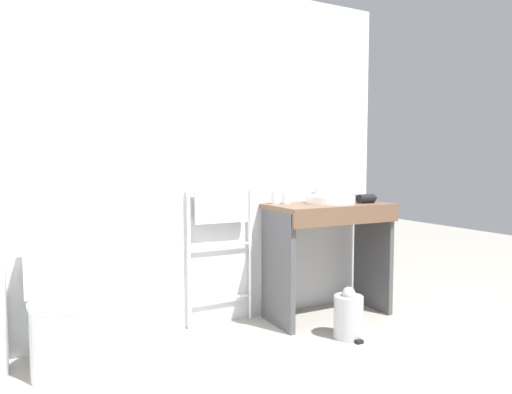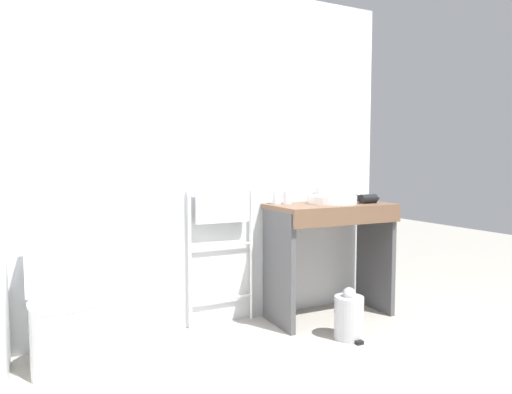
{
  "view_description": "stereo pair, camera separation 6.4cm",
  "coord_description": "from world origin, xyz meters",
  "px_view_note": "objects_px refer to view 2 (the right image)",
  "views": [
    {
      "loc": [
        -1.25,
        -1.85,
        1.21
      ],
      "look_at": [
        0.15,
        0.84,
        0.98
      ],
      "focal_mm": 32.0,
      "sensor_mm": 36.0,
      "label": 1
    },
    {
      "loc": [
        -1.19,
        -1.88,
        1.21
      ],
      "look_at": [
        0.15,
        0.84,
        0.98
      ],
      "focal_mm": 32.0,
      "sensor_mm": 36.0,
      "label": 2
    }
  ],
  "objects_px": {
    "cup_near_edge": "(287,197)",
    "sink_basin": "(332,199)",
    "toilet": "(65,317)",
    "cup_near_wall": "(277,197)",
    "towel_radiator": "(222,222)",
    "hair_dryer": "(368,199)",
    "trash_bin": "(349,316)"
  },
  "relations": [
    {
      "from": "cup_near_edge",
      "to": "sink_basin",
      "type": "bearing_deg",
      "value": -18.58
    },
    {
      "from": "toilet",
      "to": "cup_near_wall",
      "type": "relative_size",
      "value": 7.56
    },
    {
      "from": "towel_radiator",
      "to": "cup_near_wall",
      "type": "height_order",
      "value": "towel_radiator"
    },
    {
      "from": "sink_basin",
      "to": "cup_near_wall",
      "type": "relative_size",
      "value": 3.79
    },
    {
      "from": "hair_dryer",
      "to": "cup_near_wall",
      "type": "bearing_deg",
      "value": 159.86
    },
    {
      "from": "hair_dryer",
      "to": "trash_bin",
      "type": "xyz_separation_m",
      "value": [
        -0.44,
        -0.35,
        -0.77
      ]
    },
    {
      "from": "sink_basin",
      "to": "cup_near_wall",
      "type": "xyz_separation_m",
      "value": [
        -0.41,
        0.15,
        0.02
      ]
    },
    {
      "from": "cup_near_edge",
      "to": "hair_dryer",
      "type": "relative_size",
      "value": 0.53
    },
    {
      "from": "cup_near_wall",
      "to": "hair_dryer",
      "type": "relative_size",
      "value": 0.54
    },
    {
      "from": "trash_bin",
      "to": "cup_near_edge",
      "type": "bearing_deg",
      "value": 106.03
    },
    {
      "from": "sink_basin",
      "to": "toilet",
      "type": "bearing_deg",
      "value": -177.17
    },
    {
      "from": "cup_near_edge",
      "to": "cup_near_wall",
      "type": "bearing_deg",
      "value": 154.92
    },
    {
      "from": "toilet",
      "to": "towel_radiator",
      "type": "height_order",
      "value": "towel_radiator"
    },
    {
      "from": "cup_near_wall",
      "to": "hair_dryer",
      "type": "distance_m",
      "value": 0.72
    },
    {
      "from": "sink_basin",
      "to": "cup_near_edge",
      "type": "height_order",
      "value": "cup_near_edge"
    },
    {
      "from": "towel_radiator",
      "to": "trash_bin",
      "type": "bearing_deg",
      "value": -43.41
    },
    {
      "from": "toilet",
      "to": "towel_radiator",
      "type": "bearing_deg",
      "value": 14.18
    },
    {
      "from": "towel_radiator",
      "to": "cup_near_wall",
      "type": "bearing_deg",
      "value": -4.44
    },
    {
      "from": "hair_dryer",
      "to": "toilet",
      "type": "bearing_deg",
      "value": 179.87
    },
    {
      "from": "towel_radiator",
      "to": "hair_dryer",
      "type": "distance_m",
      "value": 1.16
    },
    {
      "from": "cup_near_edge",
      "to": "hair_dryer",
      "type": "bearing_deg",
      "value": -19.52
    },
    {
      "from": "toilet",
      "to": "cup_near_wall",
      "type": "height_order",
      "value": "cup_near_wall"
    },
    {
      "from": "cup_near_edge",
      "to": "toilet",
      "type": "bearing_deg",
      "value": -172.57
    },
    {
      "from": "toilet",
      "to": "cup_near_edge",
      "type": "distance_m",
      "value": 1.74
    },
    {
      "from": "trash_bin",
      "to": "toilet",
      "type": "bearing_deg",
      "value": 168.56
    },
    {
      "from": "trash_bin",
      "to": "cup_near_wall",
      "type": "bearing_deg",
      "value": 111.43
    },
    {
      "from": "toilet",
      "to": "hair_dryer",
      "type": "xyz_separation_m",
      "value": [
        2.22,
        -0.01,
        0.61
      ]
    },
    {
      "from": "cup_near_wall",
      "to": "cup_near_edge",
      "type": "height_order",
      "value": "cup_near_wall"
    },
    {
      "from": "cup_near_wall",
      "to": "trash_bin",
      "type": "xyz_separation_m",
      "value": [
        0.24,
        -0.6,
        -0.79
      ]
    },
    {
      "from": "sink_basin",
      "to": "cup_near_edge",
      "type": "relative_size",
      "value": 3.83
    },
    {
      "from": "towel_radiator",
      "to": "trash_bin",
      "type": "xyz_separation_m",
      "value": [
        0.67,
        -0.64,
        -0.62
      ]
    },
    {
      "from": "toilet",
      "to": "cup_near_wall",
      "type": "xyz_separation_m",
      "value": [
        1.54,
        0.24,
        0.63
      ]
    }
  ]
}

